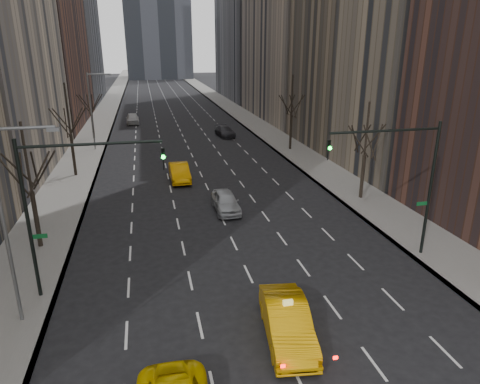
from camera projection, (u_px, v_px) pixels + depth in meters
sidewalk_left at (103, 118)px, 74.87m from camera, size 4.50×320.00×0.15m
sidewalk_right at (239, 113)px, 79.89m from camera, size 4.50×320.00×0.15m
tree_lw_b at (32, 192)px, 25.72m from camera, size 3.36×3.50×7.82m
tree_lw_c at (71, 135)px, 40.39m from camera, size 3.36×3.50×8.74m
tree_lw_d at (91, 113)px, 57.17m from camera, size 3.36×3.50×7.36m
tree_rw_b at (364, 155)px, 34.34m from camera, size 3.36×3.50×7.82m
tree_rw_c at (291, 117)px, 50.85m from camera, size 3.36×3.50×8.74m
traffic_mast_left at (62, 193)px, 20.20m from camera, size 6.69×0.39×8.00m
traffic_mast_right at (407, 170)px, 23.93m from camera, size 6.69×0.39×8.00m
streetlight_near at (10, 208)px, 17.96m from camera, size 2.83×0.22×9.00m
streetlight_far at (93, 103)px, 50.28m from camera, size 2.83×0.22×9.00m
taxi_sedan at (287, 322)px, 18.32m from camera, size 2.44×5.35×1.70m
silver_sedan_ahead at (226, 201)px, 32.75m from camera, size 1.82×4.47×1.52m
far_taxi at (179, 172)px, 40.12m from camera, size 1.82×4.96×1.62m
far_suv_grey at (225, 131)px, 59.81m from camera, size 2.52×5.06×1.41m
far_car_white at (133, 118)px, 69.49m from camera, size 2.15×5.01×1.69m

